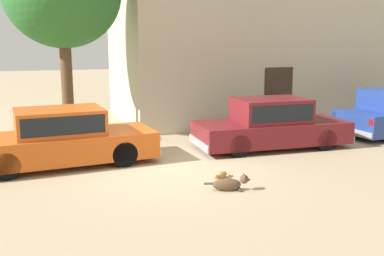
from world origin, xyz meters
TOP-DOWN VIEW (x-y plane):
  - ground_plane at (0.00, 0.00)m, footprint 80.00×80.00m
  - parked_sedan_nearest at (-2.31, 1.16)m, footprint 4.66×2.04m
  - parked_sedan_second at (3.39, 1.07)m, footprint 4.51×1.90m
  - apartment_block at (7.29, 6.65)m, footprint 14.14×5.78m
  - stray_dog_spotted at (0.75, -1.99)m, footprint 0.94×0.37m
  - stray_cat at (0.89, -1.18)m, footprint 0.54×0.44m

SIDE VIEW (x-z plane):
  - ground_plane at x=0.00m, z-range 0.00..0.00m
  - stray_cat at x=0.89m, z-range 0.00..0.16m
  - stray_dog_spotted at x=0.75m, z-range -0.03..0.33m
  - parked_sedan_nearest at x=-2.31m, z-range -0.01..1.39m
  - parked_sedan_second at x=3.39m, z-range -0.01..1.40m
  - apartment_block at x=7.29m, z-range 0.00..8.89m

